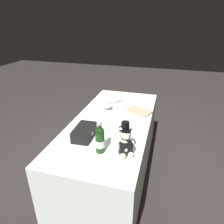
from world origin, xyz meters
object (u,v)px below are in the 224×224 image
at_px(signing_pen, 119,102).
at_px(gift_case_black, 84,132).
at_px(teddy_bear_groom, 125,142).
at_px(teddy_bear_bride, 104,102).
at_px(guestbook, 139,111).
at_px(champagne_bottle, 100,139).

relative_size(signing_pen, gift_case_black, 0.48).
xyz_separation_m(teddy_bear_groom, teddy_bear_bride, (0.85, 0.45, -0.03)).
height_order(signing_pen, guestbook, guestbook).
bearing_deg(champagne_bottle, teddy_bear_bride, 15.27).
xyz_separation_m(teddy_bear_groom, guestbook, (0.87, 0.01, -0.11)).
distance_m(teddy_bear_groom, guestbook, 0.88).
height_order(teddy_bear_groom, gift_case_black, teddy_bear_groom).
bearing_deg(teddy_bear_groom, champagne_bottle, 95.59).
distance_m(teddy_bear_groom, teddy_bear_bride, 0.97).
xyz_separation_m(signing_pen, gift_case_black, (-0.97, 0.10, 0.05)).
relative_size(gift_case_black, guestbook, 0.98).
bearing_deg(gift_case_black, teddy_bear_bride, 1.21).
xyz_separation_m(teddy_bear_bride, guestbook, (0.02, -0.44, -0.08)).
xyz_separation_m(signing_pen, guestbook, (-0.26, -0.32, 0.01)).
height_order(teddy_bear_bride, guestbook, teddy_bear_bride).
height_order(gift_case_black, guestbook, gift_case_black).
xyz_separation_m(teddy_bear_groom, champagne_bottle, (-0.02, 0.21, 0.00)).
distance_m(teddy_bear_groom, signing_pen, 1.19).
bearing_deg(champagne_bottle, teddy_bear_groom, -84.41).
bearing_deg(teddy_bear_bride, gift_case_black, -178.79).
bearing_deg(gift_case_black, teddy_bear_groom, -110.06).
height_order(teddy_bear_bride, gift_case_black, teddy_bear_bride).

